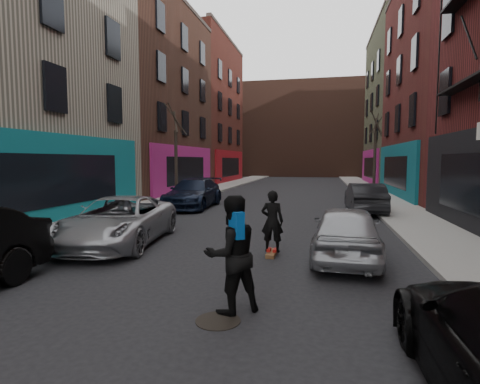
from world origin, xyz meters
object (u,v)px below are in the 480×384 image
at_px(parked_right_far, 346,232).
at_px(parked_left_far, 119,221).
at_px(tree_left_far, 176,145).
at_px(tree_right_far, 375,145).
at_px(parked_right_end, 365,198).
at_px(skateboarder, 272,221).
at_px(parked_left_end, 193,193).
at_px(pedestrian, 232,254).
at_px(manhole, 218,321).
at_px(skateboard, 272,253).

bearing_deg(parked_right_far, parked_left_far, 0.02).
xyz_separation_m(tree_left_far, tree_right_far, (12.40, 6.00, 0.15)).
bearing_deg(tree_left_far, parked_right_far, -52.37).
xyz_separation_m(parked_right_end, skateboarder, (-3.22, -8.74, 0.20)).
bearing_deg(tree_right_far, parked_left_end, -137.27).
distance_m(parked_left_far, pedestrian, 5.98).
height_order(parked_right_far, manhole, parked_right_far).
bearing_deg(parked_left_end, pedestrian, -69.71).
relative_size(parked_left_far, skateboard, 6.28).
bearing_deg(skateboarder, parked_right_far, -178.01).
distance_m(skateboard, pedestrian, 3.86).
bearing_deg(parked_left_end, skateboarder, -61.01).
distance_m(skateboarder, manhole, 4.25).
relative_size(skateboarder, manhole, 2.28).
height_order(parked_left_far, skateboard, parked_left_far).
distance_m(parked_right_end, pedestrian, 12.94).
relative_size(tree_right_far, parked_right_far, 1.68).
bearing_deg(pedestrian, tree_right_far, -141.51).
bearing_deg(tree_left_far, skateboarder, -58.28).
relative_size(parked_left_end, manhole, 7.41).
bearing_deg(parked_left_end, manhole, -70.80).
xyz_separation_m(tree_left_far, parked_right_end, (10.77, -3.47, -2.68)).
xyz_separation_m(tree_left_far, manhole, (7.25, -16.36, -3.37)).
distance_m(parked_left_end, parked_right_end, 8.49).
bearing_deg(parked_right_far, skateboarder, 3.35).
distance_m(parked_left_end, manhole, 13.95).
height_order(skateboard, skateboarder, skateboarder).
bearing_deg(parked_left_far, parked_right_end, 39.66).
bearing_deg(skateboarder, manhole, 87.32).
bearing_deg(parked_left_end, parked_right_end, -2.56).
xyz_separation_m(parked_left_end, manhole, (4.97, -13.01, -0.75)).
distance_m(parked_left_end, skateboard, 10.34).
bearing_deg(tree_left_far, pedestrian, -65.19).
bearing_deg(parked_left_far, skateboarder, -11.70).
distance_m(tree_right_far, parked_left_end, 14.05).
height_order(parked_left_end, skateboarder, skateboarder).
xyz_separation_m(tree_left_far, skateboarder, (7.55, -12.21, -2.48)).
relative_size(pedestrian, manhole, 2.73).
distance_m(tree_right_far, parked_left_far, 20.41).
height_order(tree_right_far, manhole, tree_right_far).
xyz_separation_m(parked_right_far, manhole, (-2.15, -4.16, -0.68)).
bearing_deg(pedestrian, skateboard, -131.25).
bearing_deg(parked_left_far, parked_right_far, -10.35).
xyz_separation_m(tree_right_far, parked_right_end, (-1.63, -9.47, -2.83)).
height_order(parked_right_far, pedestrian, pedestrian).
bearing_deg(parked_left_far, skateboard, -11.70).
xyz_separation_m(parked_right_far, parked_right_end, (1.37, 8.72, 0.01)).
distance_m(skateboarder, pedestrian, 3.75).
bearing_deg(parked_right_far, manhole, 65.49).
height_order(tree_left_far, parked_left_far, tree_left_far).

